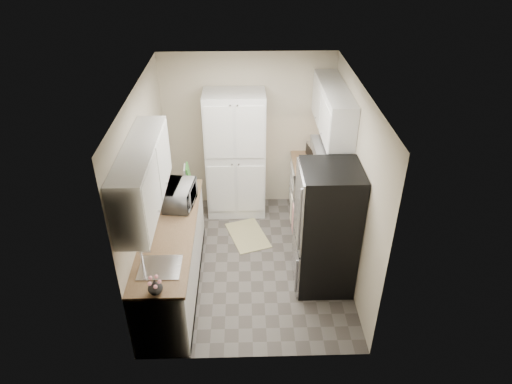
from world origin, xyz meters
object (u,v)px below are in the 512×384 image
pantry_cabinet (235,155)px  microwave (179,195)px  wine_bottle (166,179)px  toaster_oven (320,152)px  refrigerator (327,229)px  electric_range (318,217)px

pantry_cabinet → microwave: size_ratio=3.80×
microwave → wine_bottle: microwave is taller
pantry_cabinet → toaster_oven: pantry_cabinet is taller
pantry_cabinet → refrigerator: pantry_cabinet is taller
microwave → wine_bottle: size_ratio=1.89×
refrigerator → pantry_cabinet: bearing=123.5°
pantry_cabinet → refrigerator: size_ratio=1.18×
microwave → wine_bottle: (-0.23, 0.43, -0.01)m
refrigerator → toaster_oven: (0.15, 1.72, 0.18)m
toaster_oven → microwave: bearing=-159.6°
toaster_oven → refrigerator: bearing=-106.2°
electric_range → microwave: size_ratio=2.14×
electric_range → wine_bottle: bearing=176.7°
electric_range → toaster_oven: toaster_oven is taller
refrigerator → wine_bottle: size_ratio=6.09×
wine_bottle → electric_range: bearing=-3.3°
microwave → wine_bottle: bearing=35.4°
pantry_cabinet → electric_range: pantry_cabinet is taller
wine_bottle → toaster_oven: bearing=19.8°
electric_range → toaster_oven: size_ratio=2.85×
pantry_cabinet → wine_bottle: pantry_cabinet is taller
electric_range → microwave: 2.00m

